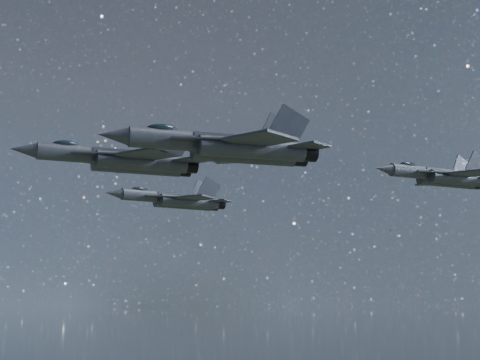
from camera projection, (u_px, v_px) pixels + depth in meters
jet_lead at (125, 160)px, 66.99m from camera, size 17.55×12.19×4.41m
jet_left at (177, 200)px, 93.10m from camera, size 16.29×11.59×4.15m
jet_right at (231, 147)px, 63.29m from camera, size 19.88×13.61×4.99m
jet_slot at (443, 177)px, 82.84m from camera, size 16.19×11.40×4.09m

